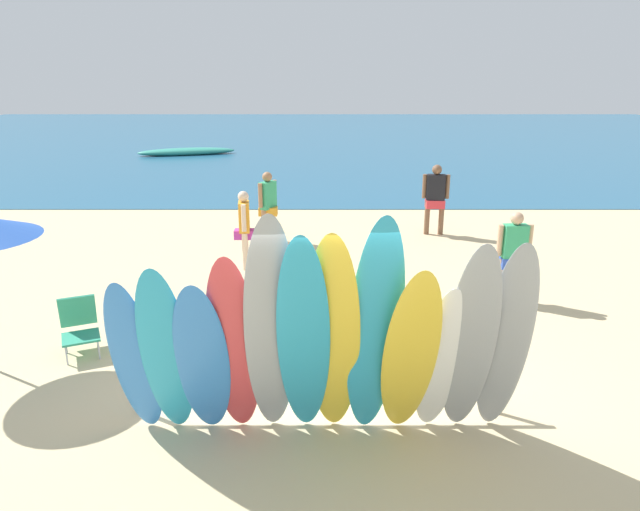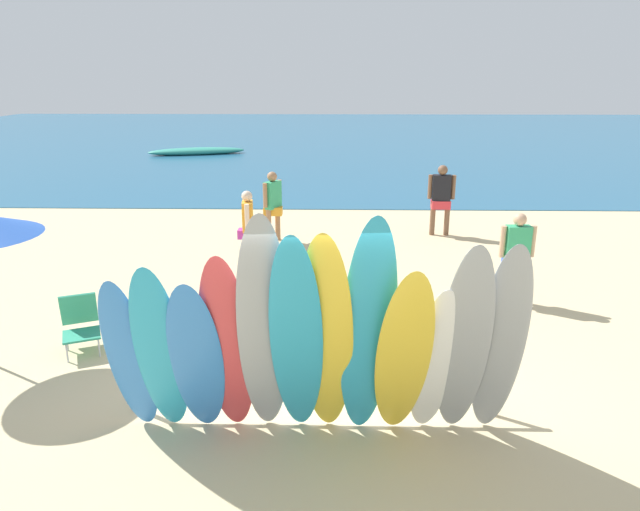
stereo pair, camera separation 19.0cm
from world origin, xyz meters
name	(u,v)px [view 1 (the left image)]	position (x,y,z in m)	size (l,w,h in m)	color
ground	(320,188)	(0.00, 14.00, 0.00)	(60.00, 60.00, 0.00)	#D3BC8C
ocean_water	(320,137)	(0.00, 30.59, 0.01)	(60.00, 40.00, 0.02)	#235B7F
surfboard_rack	(320,372)	(0.00, 0.00, 0.54)	(4.31, 0.07, 0.65)	brown
surfboard_blue_0	(135,360)	(-1.94, -0.54, 0.98)	(0.49, 0.07, 2.03)	#337AD1
surfboard_teal_1	(166,355)	(-1.59, -0.60, 1.07)	(0.52, 0.08, 2.24)	#289EC6
surfboard_blue_2	(203,362)	(-1.22, -0.59, 0.98)	(0.56, 0.06, 2.05)	#337AD1
surfboard_red_3	(234,349)	(-0.89, -0.58, 1.13)	(0.53, 0.07, 2.34)	#D13D42
surfboard_grey_4	(271,333)	(-0.49, -0.68, 1.36)	(0.54, 0.06, 2.86)	#999EA3
surfboard_teal_5	(303,342)	(-0.17, -0.71, 1.27)	(0.54, 0.08, 2.69)	#289EC6
surfboard_yellow_6	(333,341)	(0.13, -0.67, 1.27)	(0.55, 0.06, 2.67)	yellow
surfboard_teal_7	(374,334)	(0.55, -0.66, 1.34)	(0.55, 0.06, 2.78)	#289EC6
surfboard_yellow_8	(410,356)	(0.92, -0.66, 1.09)	(0.57, 0.07, 2.30)	yellow
surfboard_white_9	(440,362)	(1.26, -0.55, 0.96)	(0.48, 0.08, 2.01)	white
surfboard_grey_10	(470,344)	(1.53, -0.63, 1.21)	(0.52, 0.08, 2.53)	#999EA3
surfboard_grey_11	(505,343)	(1.90, -0.59, 1.20)	(0.50, 0.08, 2.51)	#999EA3
beachgoer_by_water	(268,202)	(-1.22, 7.26, 0.96)	(0.43, 0.54, 1.67)	#9E704C
beachgoer_photographing	(436,195)	(2.82, 7.93, 1.00)	(0.65, 0.28, 1.73)	brown
beachgoer_near_rack	(244,224)	(-1.53, 5.36, 0.92)	(0.42, 0.60, 1.60)	beige
beachgoer_strolling	(514,251)	(3.33, 3.51, 0.93)	(0.61, 0.26, 1.61)	tan
beach_chair_red	(79,324)	(-3.44, 1.59, 0.43)	(0.73, 0.81, 0.83)	#B7B7BC
distant_boat	(187,152)	(-6.47, 22.28, 0.17)	(4.70, 2.10, 0.37)	teal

